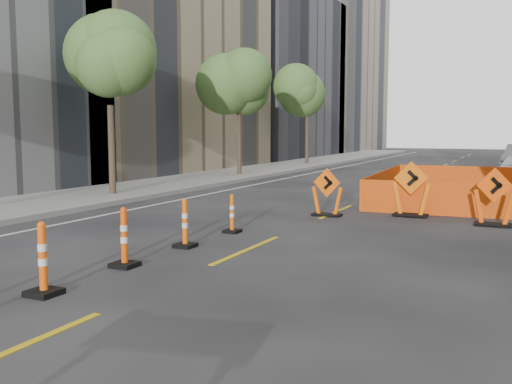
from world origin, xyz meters
The scene contains 15 objects.
ground_plane centered at (0.00, 0.00, 0.00)m, with size 140.00×140.00×0.00m, color black.
sidewalk_left centered at (-9.00, 12.00, 0.07)m, with size 4.00×90.00×0.15m, color gray.
bld_left_d centered at (-17.00, 39.20, 7.00)m, with size 12.00×16.00×14.00m, color #4C4C51.
bld_left_e centered at (-17.00, 55.60, 10.00)m, with size 12.00×20.00×20.00m, color gray.
tree_l_b centered at (-8.40, 10.00, 4.53)m, with size 2.80×2.80×5.95m.
tree_l_c centered at (-8.40, 20.00, 4.53)m, with size 2.80×2.80×5.95m.
tree_l_d centered at (-8.40, 30.00, 4.53)m, with size 2.80×2.80×5.95m.
channelizer_3 centered at (-1.31, -0.16, 0.56)m, with size 0.44×0.44×1.11m, color #E64D09, non-canonical shape.
channelizer_4 centered at (-1.34, 1.76, 0.54)m, with size 0.43×0.43×1.08m, color #D64509, non-canonical shape.
channelizer_5 centered at (-1.29, 3.68, 0.51)m, with size 0.40×0.40×1.02m, color #E15409, non-canonical shape.
channelizer_6 centered at (-1.20, 5.60, 0.46)m, with size 0.36×0.36×0.92m, color #D65509, non-canonical shape.
chevron_sign_left centered at (0.00, 9.08, 0.68)m, with size 0.91×0.54×1.36m, color #EF580A, non-canonical shape.
chevron_sign_center centered at (2.16, 9.98, 0.78)m, with size 1.04×0.63×1.56m, color orange, non-canonical shape.
chevron_sign_right centered at (4.35, 9.27, 0.75)m, with size 1.00×0.60×1.49m, color #FF510A, non-canonical shape.
safety_fence centered at (2.67, 14.35, 0.48)m, with size 4.53×7.71×0.96m, color #DB400B, non-canonical shape.
Camera 1 is at (5.07, -6.23, 2.45)m, focal length 40.00 mm.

